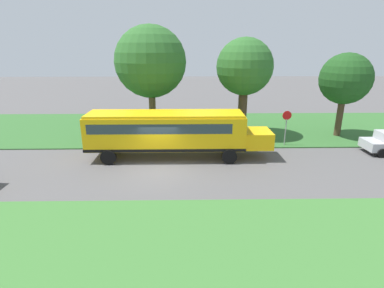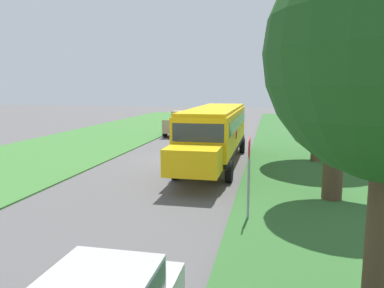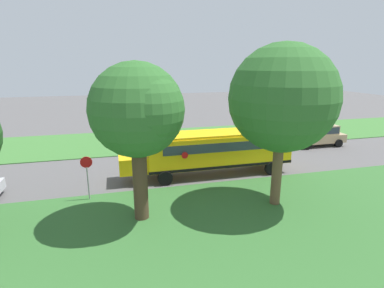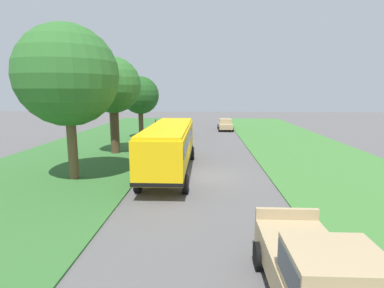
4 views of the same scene
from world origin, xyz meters
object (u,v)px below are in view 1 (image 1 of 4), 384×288
oak_tree_beside_bus (150,62)px  oak_tree_far_end (345,80)px  oak_tree_roadside_mid (243,67)px  stop_sign (286,124)px  school_bus (170,131)px

oak_tree_beside_bus → oak_tree_far_end: bearing=88.0°
oak_tree_roadside_mid → oak_tree_far_end: (0.60, 8.26, -0.97)m
oak_tree_beside_bus → stop_sign: oak_tree_beside_bus is taller
school_bus → oak_tree_roadside_mid: oak_tree_roadside_mid is taller
oak_tree_roadside_mid → oak_tree_far_end: bearing=85.9°
school_bus → oak_tree_roadside_mid: 8.85m
school_bus → oak_tree_roadside_mid: bearing=134.1°
oak_tree_roadside_mid → school_bus: bearing=-45.9°
school_bus → oak_tree_beside_bus: oak_tree_beside_bus is taller
stop_sign → school_bus: bearing=-74.7°
school_bus → oak_tree_beside_bus: bearing=-161.7°
school_bus → oak_tree_far_end: oak_tree_far_end is taller
school_bus → stop_sign: 9.01m
oak_tree_far_end → stop_sign: oak_tree_far_end is taller
oak_tree_far_end → stop_sign: size_ratio=2.52×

